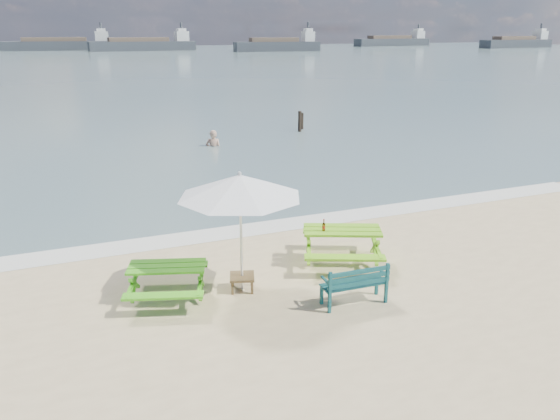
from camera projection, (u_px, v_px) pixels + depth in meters
name	position (u px, v px, depth m)	size (l,w,h in m)	color
sea	(79.00, 62.00, 84.46)	(300.00, 300.00, 0.00)	slate
foam_strip	(246.00, 230.00, 13.82)	(22.00, 0.90, 0.01)	silver
picnic_table_left	(168.00, 283.00, 10.24)	(1.84, 1.94, 0.68)	#41A619
picnic_table_right	(342.00, 247.00, 11.79)	(2.24, 2.33, 0.79)	#71BA1C
park_bench	(354.00, 292.00, 10.09)	(1.25, 0.48, 0.76)	#104346
side_table	(242.00, 282.00, 10.63)	(0.59, 0.59, 0.31)	brown
patio_umbrella	(240.00, 186.00, 10.01)	(2.97, 2.97, 2.33)	silver
beer_bottle	(324.00, 227.00, 11.53)	(0.07, 0.07, 0.26)	#974E16
swimmer	(214.00, 151.00, 23.85)	(0.79, 0.67, 1.85)	tan
mooring_pilings	(301.00, 123.00, 27.24)	(0.56, 0.76, 1.22)	black
cargo_ships	(291.00, 44.00, 138.74)	(139.52, 32.92, 4.40)	#34393E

